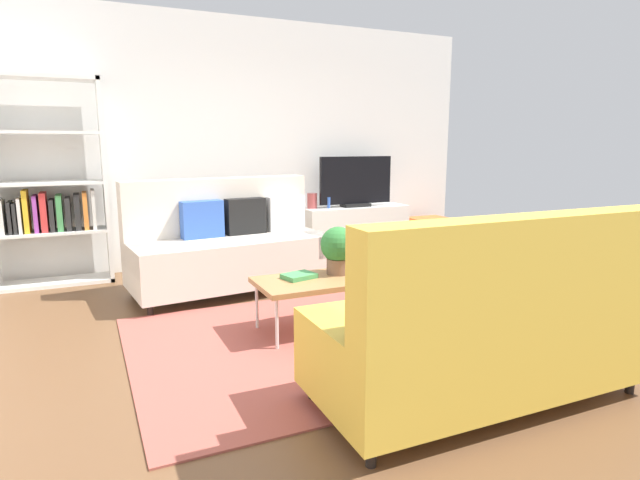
{
  "coord_description": "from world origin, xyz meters",
  "views": [
    {
      "loc": [
        -1.65,
        -3.42,
        1.45
      ],
      "look_at": [
        0.12,
        0.45,
        0.65
      ],
      "focal_mm": 29.13,
      "sensor_mm": 36.0,
      "label": 1
    }
  ],
  "objects_px": {
    "storage_trunk": "(428,233)",
    "potted_plant": "(338,248)",
    "vase_0": "(312,201)",
    "couch_green": "(484,328)",
    "tv": "(356,182)",
    "bookshelf": "(48,193)",
    "table_book_0": "(299,276)",
    "couch_beige": "(229,245)",
    "coffee_table": "(327,281)",
    "tv_console": "(354,231)",
    "bottle_0": "(329,203)"
  },
  "relations": [
    {
      "from": "couch_green",
      "to": "table_book_0",
      "type": "relative_size",
      "value": 7.96
    },
    {
      "from": "couch_green",
      "to": "table_book_0",
      "type": "distance_m",
      "value": 1.57
    },
    {
      "from": "bookshelf",
      "to": "table_book_0",
      "type": "relative_size",
      "value": 8.75
    },
    {
      "from": "tv_console",
      "to": "vase_0",
      "type": "relative_size",
      "value": 7.39
    },
    {
      "from": "coffee_table",
      "to": "table_book_0",
      "type": "bearing_deg",
      "value": 159.66
    },
    {
      "from": "storage_trunk",
      "to": "table_book_0",
      "type": "bearing_deg",
      "value": -142.26
    },
    {
      "from": "coffee_table",
      "to": "potted_plant",
      "type": "relative_size",
      "value": 2.9
    },
    {
      "from": "potted_plant",
      "to": "bottle_0",
      "type": "xyz_separation_m",
      "value": [
        0.99,
        2.24,
        0.08
      ]
    },
    {
      "from": "couch_green",
      "to": "bookshelf",
      "type": "xyz_separation_m",
      "value": [
        -2.28,
        3.8,
        0.51
      ]
    },
    {
      "from": "tv",
      "to": "table_book_0",
      "type": "height_order",
      "value": "tv"
    },
    {
      "from": "bottle_0",
      "to": "couch_beige",
      "type": "bearing_deg",
      "value": -149.48
    },
    {
      "from": "storage_trunk",
      "to": "potted_plant",
      "type": "height_order",
      "value": "potted_plant"
    },
    {
      "from": "coffee_table",
      "to": "tv",
      "type": "relative_size",
      "value": 1.1
    },
    {
      "from": "bottle_0",
      "to": "tv",
      "type": "bearing_deg",
      "value": 2.91
    },
    {
      "from": "couch_green",
      "to": "tv_console",
      "type": "height_order",
      "value": "couch_green"
    },
    {
      "from": "storage_trunk",
      "to": "vase_0",
      "type": "height_order",
      "value": "vase_0"
    },
    {
      "from": "couch_green",
      "to": "potted_plant",
      "type": "relative_size",
      "value": 5.03
    },
    {
      "from": "storage_trunk",
      "to": "bookshelf",
      "type": "bearing_deg",
      "value": 178.51
    },
    {
      "from": "couch_beige",
      "to": "storage_trunk",
      "type": "bearing_deg",
      "value": -170.67
    },
    {
      "from": "couch_green",
      "to": "coffee_table",
      "type": "bearing_deg",
      "value": 102.11
    },
    {
      "from": "couch_green",
      "to": "storage_trunk",
      "type": "height_order",
      "value": "couch_green"
    },
    {
      "from": "couch_beige",
      "to": "potted_plant",
      "type": "bearing_deg",
      "value": 105.32
    },
    {
      "from": "table_book_0",
      "to": "vase_0",
      "type": "relative_size",
      "value": 1.27
    },
    {
      "from": "tv",
      "to": "table_book_0",
      "type": "relative_size",
      "value": 4.17
    },
    {
      "from": "couch_beige",
      "to": "coffee_table",
      "type": "distance_m",
      "value": 1.48
    },
    {
      "from": "couch_beige",
      "to": "tv_console",
      "type": "bearing_deg",
      "value": -160.1
    },
    {
      "from": "storage_trunk",
      "to": "bottle_0",
      "type": "xyz_separation_m",
      "value": [
        -1.49,
        0.06,
        0.49
      ]
    },
    {
      "from": "tv_console",
      "to": "table_book_0",
      "type": "distance_m",
      "value": 2.86
    },
    {
      "from": "table_book_0",
      "to": "couch_beige",
      "type": "bearing_deg",
      "value": 98.06
    },
    {
      "from": "bookshelf",
      "to": "storage_trunk",
      "type": "relative_size",
      "value": 4.04
    },
    {
      "from": "couch_green",
      "to": "bookshelf",
      "type": "distance_m",
      "value": 4.46
    },
    {
      "from": "couch_green",
      "to": "vase_0",
      "type": "height_order",
      "value": "couch_green"
    },
    {
      "from": "table_book_0",
      "to": "couch_green",
      "type": "bearing_deg",
      "value": -71.86
    },
    {
      "from": "tv_console",
      "to": "couch_beige",
      "type": "bearing_deg",
      "value": -153.95
    },
    {
      "from": "couch_green",
      "to": "vase_0",
      "type": "relative_size",
      "value": 10.08
    },
    {
      "from": "tv_console",
      "to": "storage_trunk",
      "type": "xyz_separation_m",
      "value": [
        1.1,
        -0.1,
        -0.1
      ]
    },
    {
      "from": "couch_green",
      "to": "tv",
      "type": "distance_m",
      "value": 3.99
    },
    {
      "from": "couch_green",
      "to": "coffee_table",
      "type": "distance_m",
      "value": 1.45
    },
    {
      "from": "storage_trunk",
      "to": "potted_plant",
      "type": "distance_m",
      "value": 3.33
    },
    {
      "from": "coffee_table",
      "to": "vase_0",
      "type": "height_order",
      "value": "vase_0"
    },
    {
      "from": "bookshelf",
      "to": "potted_plant",
      "type": "distance_m",
      "value": 3.15
    },
    {
      "from": "couch_green",
      "to": "bottle_0",
      "type": "relative_size",
      "value": 13.61
    },
    {
      "from": "bookshelf",
      "to": "bottle_0",
      "type": "relative_size",
      "value": 14.96
    },
    {
      "from": "couch_beige",
      "to": "tv_console",
      "type": "xyz_separation_m",
      "value": [
        1.91,
        0.93,
        -0.13
      ]
    },
    {
      "from": "vase_0",
      "to": "coffee_table",
      "type": "bearing_deg",
      "value": -111.22
    },
    {
      "from": "bottle_0",
      "to": "couch_green",
      "type": "bearing_deg",
      "value": -102.6
    },
    {
      "from": "tv_console",
      "to": "bottle_0",
      "type": "xyz_separation_m",
      "value": [
        -0.39,
        -0.04,
        0.39
      ]
    },
    {
      "from": "tv",
      "to": "table_book_0",
      "type": "xyz_separation_m",
      "value": [
        -1.72,
        -2.26,
        -0.51
      ]
    },
    {
      "from": "storage_trunk",
      "to": "table_book_0",
      "type": "relative_size",
      "value": 2.17
    },
    {
      "from": "couch_green",
      "to": "tv",
      "type": "bearing_deg",
      "value": 72.62
    }
  ]
}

